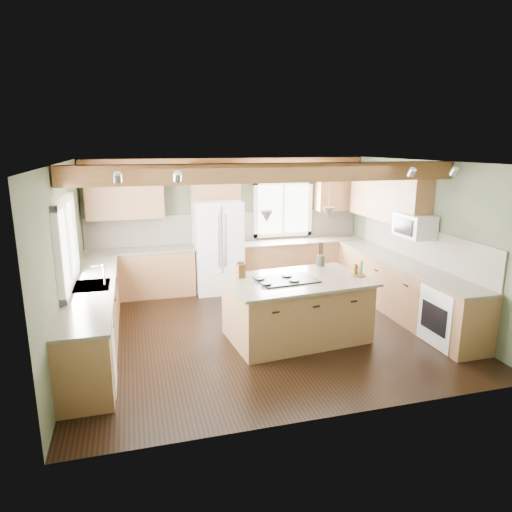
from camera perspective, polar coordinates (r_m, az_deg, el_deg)
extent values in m
plane|color=black|center=(7.32, 0.82, -9.12)|extent=(5.60, 5.60, 0.00)
plane|color=silver|center=(6.75, 0.89, 11.67)|extent=(5.60, 5.60, 0.00)
plane|color=#404732|center=(9.30, -3.46, 4.17)|extent=(5.60, 0.00, 5.60)
plane|color=#404732|center=(6.72, -22.74, -0.63)|extent=(0.00, 5.00, 5.00)
plane|color=#404732|center=(8.14, 20.16, 1.96)|extent=(0.00, 5.00, 5.00)
cube|color=#583219|center=(6.34, 2.01, 10.35)|extent=(5.55, 0.26, 0.26)
cube|color=#583219|center=(9.08, -3.44, 11.81)|extent=(5.55, 0.20, 0.10)
cube|color=brown|center=(9.30, -3.43, 3.61)|extent=(5.58, 0.03, 0.58)
cube|color=brown|center=(8.19, 19.82, 1.41)|extent=(0.03, 3.70, 0.58)
cube|color=brown|center=(9.00, -14.20, -2.17)|extent=(2.02, 0.60, 0.88)
cube|color=brown|center=(8.89, -14.37, 0.68)|extent=(2.06, 0.64, 0.04)
cube|color=brown|center=(9.61, 5.71, -0.80)|extent=(2.62, 0.60, 0.88)
cube|color=brown|center=(9.51, 5.78, 1.88)|extent=(2.66, 0.64, 0.04)
cube|color=brown|center=(6.98, -19.58, -7.24)|extent=(0.60, 3.70, 0.88)
cube|color=brown|center=(6.84, -19.89, -3.63)|extent=(0.64, 3.74, 0.04)
cube|color=brown|center=(8.22, 17.75, -3.93)|extent=(0.60, 3.70, 0.88)
cube|color=brown|center=(8.10, 17.99, -0.83)|extent=(0.64, 3.74, 0.04)
cube|color=brown|center=(8.84, -16.10, 7.42)|extent=(1.40, 0.35, 0.90)
cube|color=brown|center=(8.97, -5.20, 9.26)|extent=(0.96, 0.35, 0.70)
cube|color=brown|center=(8.69, 16.14, 7.31)|extent=(0.35, 2.20, 0.90)
cube|color=brown|center=(9.78, 10.14, 8.30)|extent=(0.90, 0.35, 0.90)
cube|color=white|center=(6.71, -22.72, 1.55)|extent=(0.04, 1.60, 1.05)
cube|color=white|center=(9.54, 3.35, 5.94)|extent=(1.10, 0.04, 1.00)
cube|color=#262628|center=(6.83, -19.89, -3.59)|extent=(0.50, 0.65, 0.03)
cylinder|color=#B2B2B7|center=(6.78, -18.48, -2.33)|extent=(0.02, 0.02, 0.28)
cube|color=white|center=(5.79, -20.32, -11.83)|extent=(0.60, 0.60, 0.84)
cube|color=white|center=(7.23, 23.27, -6.93)|extent=(0.60, 0.72, 0.84)
cube|color=white|center=(7.93, 19.21, 3.59)|extent=(0.40, 0.70, 0.38)
cone|color=#B2B2B7|center=(6.33, 1.33, 4.98)|extent=(0.18, 0.18, 0.16)
cone|color=#B2B2B7|center=(6.76, 9.08, 5.38)|extent=(0.18, 0.18, 0.16)
cube|color=white|center=(8.95, -4.79, 1.16)|extent=(0.90, 0.74, 1.80)
cube|color=olive|center=(6.89, 5.06, -6.73)|extent=(2.07, 1.38, 0.88)
cube|color=brown|center=(6.74, 5.14, -3.06)|extent=(2.21, 1.53, 0.04)
cube|color=black|center=(6.67, 3.89, -2.97)|extent=(0.90, 0.65, 0.02)
cube|color=brown|center=(6.77, -1.93, -1.88)|extent=(0.14, 0.12, 0.20)
cylinder|color=#39322E|center=(7.50, 8.06, -0.55)|extent=(0.17, 0.17, 0.18)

